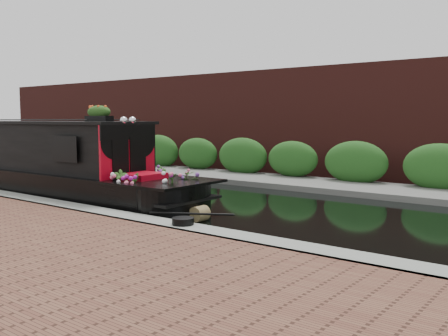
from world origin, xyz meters
The scene contains 8 objects.
ground centered at (0.00, 0.00, 0.00)m, with size 80.00×80.00×0.00m, color black.
near_bank_coping centered at (0.00, -3.30, 0.00)m, with size 40.00×0.60×0.50m, color gray.
far_bank_path centered at (0.00, 4.20, 0.00)m, with size 40.00×2.40×0.34m, color #63635F.
far_hedge centered at (0.00, 5.10, 0.00)m, with size 40.00×1.10×2.80m, color #22541C.
far_brick_wall centered at (0.00, 7.20, 0.00)m, with size 40.00×1.00×8.00m, color #4C1D1A.
narrowboat centered at (-4.31, -1.93, 0.78)m, with size 11.27×2.18×2.63m.
rope_fender centered at (1.71, -1.93, 0.16)m, with size 0.32×0.32×0.33m, color olive.
coiled_mooring_rope centered at (2.43, -3.23, 0.31)m, with size 0.39×0.39×0.12m, color black.
Camera 1 is at (8.31, -9.59, 2.10)m, focal length 40.00 mm.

